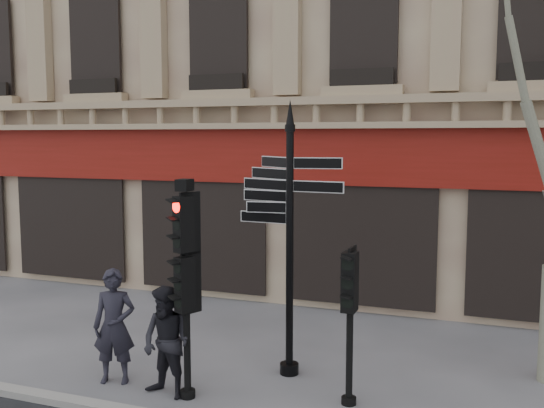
{
  "coord_description": "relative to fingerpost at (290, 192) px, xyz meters",
  "views": [
    {
      "loc": [
        2.8,
        -8.56,
        4.05
      ],
      "look_at": [
        -0.57,
        0.6,
        2.96
      ],
      "focal_mm": 40.0,
      "sensor_mm": 36.0,
      "label": 1
    }
  ],
  "objects": [
    {
      "name": "traffic_signal_main",
      "position": [
        -1.18,
        -1.45,
        -0.97
      ],
      "size": [
        0.45,
        0.4,
        3.42
      ],
      "rotation": [
        0.0,
        0.0,
        -0.41
      ],
      "color": "black",
      "rests_on": "ground"
    },
    {
      "name": "pedestrian_b",
      "position": [
        -1.49,
        -1.53,
        -2.26
      ],
      "size": [
        0.97,
        0.82,
        1.75
      ],
      "primitive_type": "imported",
      "rotation": [
        0.0,
        0.0,
        -0.21
      ],
      "color": "black",
      "rests_on": "ground"
    },
    {
      "name": "pedestrian_a",
      "position": [
        -2.59,
        -1.32,
        -2.18
      ],
      "size": [
        0.8,
        0.65,
        1.9
      ],
      "primitive_type": "imported",
      "rotation": [
        0.0,
        0.0,
        0.32
      ],
      "color": "black",
      "rests_on": "ground"
    },
    {
      "name": "traffic_signal_secondary",
      "position": [
        1.23,
        -0.82,
        -1.48
      ],
      "size": [
        0.4,
        0.29,
        2.36
      ],
      "rotation": [
        0.0,
        0.0,
        -0.02
      ],
      "color": "black",
      "rests_on": "ground"
    },
    {
      "name": "fingerpost",
      "position": [
        0.0,
        0.0,
        0.0
      ],
      "size": [
        2.36,
        2.36,
        4.66
      ],
      "rotation": [
        0.0,
        0.0,
        -0.24
      ],
      "color": "black",
      "rests_on": "ground"
    },
    {
      "name": "ground",
      "position": [
        0.38,
        -0.93,
        -3.13
      ],
      "size": [
        80.0,
        80.0,
        0.0
      ],
      "primitive_type": "plane",
      "color": "#55555A",
      "rests_on": "ground"
    }
  ]
}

